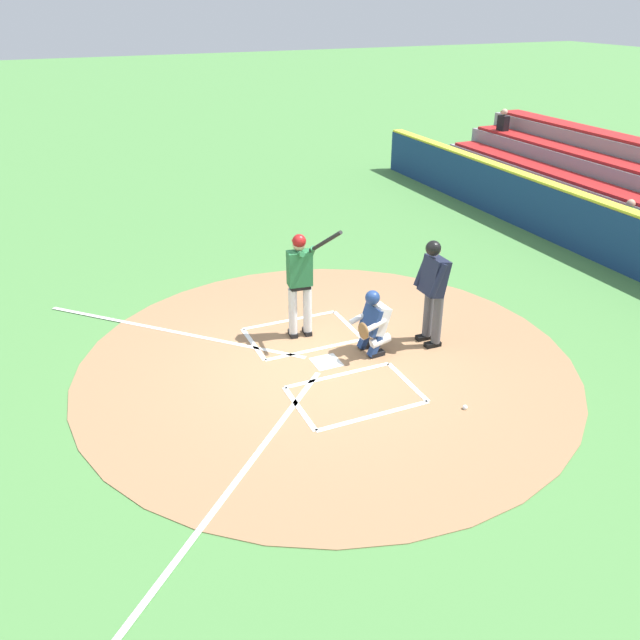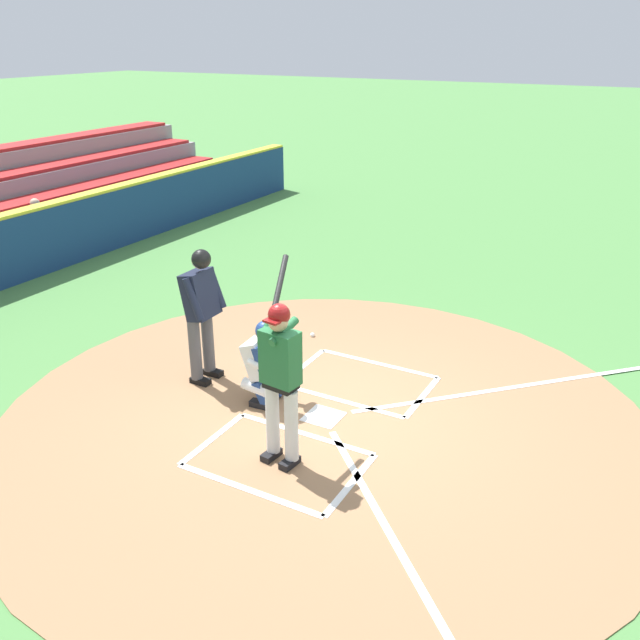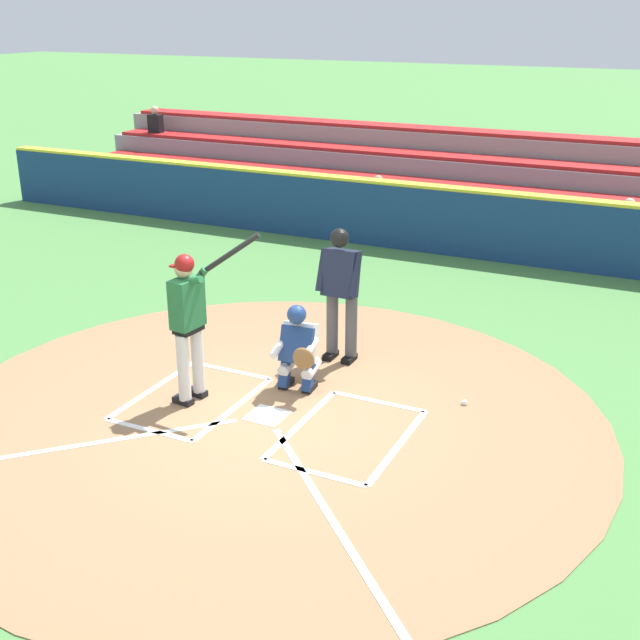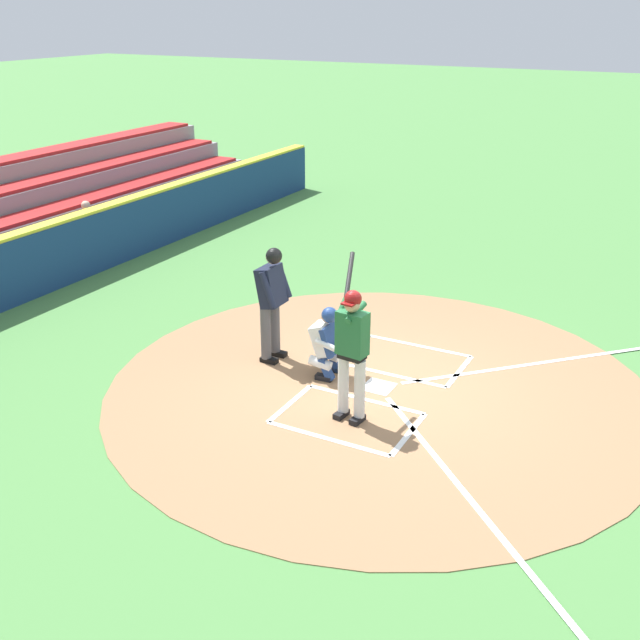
{
  "view_description": "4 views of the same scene",
  "coord_description": "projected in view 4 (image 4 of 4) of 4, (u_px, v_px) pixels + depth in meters",
  "views": [
    {
      "loc": [
        -8.36,
        3.77,
        5.39
      ],
      "look_at": [
        -0.1,
        0.16,
        0.86
      ],
      "focal_mm": 36.64,
      "sensor_mm": 36.0,
      "label": 1
    },
    {
      "loc": [
        6.34,
        3.42,
        4.39
      ],
      "look_at": [
        -0.48,
        -0.31,
        1.07
      ],
      "focal_mm": 37.97,
      "sensor_mm": 36.0,
      "label": 2
    },
    {
      "loc": [
        -4.3,
        7.51,
        4.55
      ],
      "look_at": [
        -0.14,
        -1.15,
        0.85
      ],
      "focal_mm": 46.09,
      "sensor_mm": 36.0,
      "label": 3
    },
    {
      "loc": [
        9.29,
        3.94,
        5.26
      ],
      "look_at": [
        0.02,
        -0.97,
        0.9
      ],
      "focal_mm": 42.89,
      "sensor_mm": 36.0,
      "label": 4
    }
  ],
  "objects": [
    {
      "name": "baseball",
      "position": [
        358.0,
        323.0,
        13.49
      ],
      "size": [
        0.07,
        0.07,
        0.07
      ],
      "primitive_type": "sphere",
      "color": "white",
      "rests_on": "ground"
    },
    {
      "name": "catcher",
      "position": [
        329.0,
        341.0,
        11.43
      ],
      "size": [
        0.62,
        0.61,
        1.13
      ],
      "color": "black",
      "rests_on": "ground"
    },
    {
      "name": "batter",
      "position": [
        352.0,
        345.0,
        10.04
      ],
      "size": [
        0.99,
        0.63,
        2.13
      ],
      "color": "silver",
      "rests_on": "ground"
    },
    {
      "name": "plate_umpire",
      "position": [
        272.0,
        296.0,
        11.78
      ],
      "size": [
        0.58,
        0.41,
        1.86
      ],
      "color": "#4C4C51",
      "rests_on": "ground"
    },
    {
      "name": "backstop_wall",
      "position": [
        12.0,
        269.0,
        14.29
      ],
      "size": [
        22.0,
        0.36,
        1.31
      ],
      "color": "navy",
      "rests_on": "ground"
    },
    {
      "name": "dirt_circle",
      "position": [
        378.0,
        387.0,
        11.3
      ],
      "size": [
        8.0,
        8.0,
        0.01
      ],
      "primitive_type": "cylinder",
      "color": "#99704C",
      "rests_on": "ground"
    },
    {
      "name": "ground_plane",
      "position": [
        378.0,
        388.0,
        11.3
      ],
      "size": [
        120.0,
        120.0,
        0.0
      ],
      "primitive_type": "plane",
      "color": "#4C8442"
    },
    {
      "name": "home_plate_and_chalk",
      "position": [
        435.0,
        400.0,
        10.91
      ],
      "size": [
        7.93,
        4.91,
        0.01
      ],
      "color": "white",
      "rests_on": "dirt_circle"
    }
  ]
}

